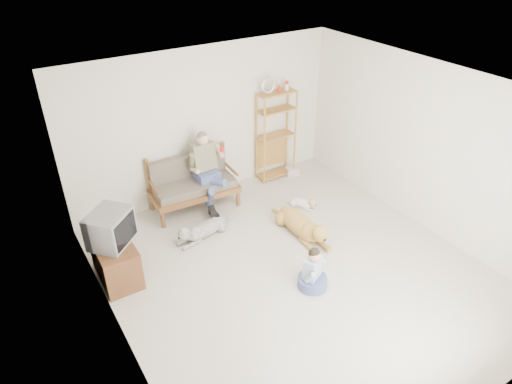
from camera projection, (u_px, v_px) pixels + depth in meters
floor at (296, 272)px, 6.67m from camera, size 5.50×5.50×0.00m
ceiling at (306, 94)px, 5.27m from camera, size 5.50×5.50×0.00m
wall_back at (205, 124)px, 7.95m from camera, size 5.00×0.00×5.00m
wall_front at (491, 333)px, 3.99m from camera, size 5.00×0.00×5.00m
wall_left at (112, 260)px, 4.83m from camera, size 0.00×5.50×5.50m
wall_right at (428, 149)px, 7.11m from camera, size 0.00×5.50×5.50m
loveseat at (192, 182)px, 7.94m from camera, size 1.54×0.80×0.95m
man at (209, 177)px, 7.80m from camera, size 0.53×0.75×1.22m
etagere at (276, 135)px, 8.68m from camera, size 0.77×0.34×2.03m
book_stack at (292, 171)px, 9.13m from camera, size 0.28×0.23×0.16m
tv_stand at (115, 261)px, 6.43m from camera, size 0.51×0.91×0.60m
crt_tv at (111, 228)px, 6.17m from camera, size 0.75×0.74×0.49m
wall_outlet at (145, 196)px, 7.92m from camera, size 0.12×0.02×0.08m
golden_retriever at (303, 226)px, 7.34m from camera, size 0.41×1.49×0.45m
shaggy_dog at (201, 230)px, 7.32m from camera, size 1.13×0.42×0.34m
terrier at (304, 203)px, 8.09m from camera, size 0.36×0.56×0.23m
child at (313, 273)px, 6.31m from camera, size 0.42×0.42×0.66m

